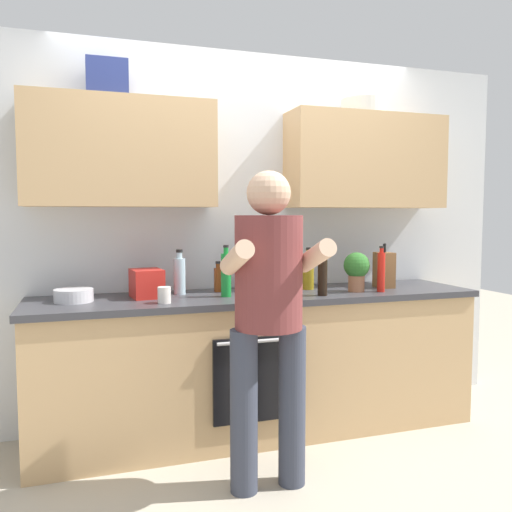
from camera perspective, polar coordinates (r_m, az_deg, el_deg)
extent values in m
plane|color=#B2A893|center=(3.58, 0.50, -18.50)|extent=(12.00, 12.00, 0.00)
cube|color=silver|center=(3.64, -1.28, 2.14)|extent=(4.00, 0.06, 2.50)
cube|color=tan|center=(3.33, -14.50, 10.82)|extent=(1.13, 0.32, 0.65)
cube|color=tan|center=(3.81, 11.88, 10.05)|extent=(1.13, 0.32, 0.65)
cylinder|color=silver|center=(3.86, 11.61, 15.62)|extent=(0.31, 0.31, 0.10)
cube|color=navy|center=(3.40, -15.95, 18.04)|extent=(0.24, 0.20, 0.21)
cube|color=tan|center=(3.44, 0.50, -11.89)|extent=(2.80, 0.60, 0.86)
cube|color=#38383D|center=(3.34, 0.51, -4.47)|extent=(2.84, 0.64, 0.04)
cube|color=black|center=(3.12, 0.44, -13.26)|extent=(0.56, 0.02, 0.50)
cylinder|color=silver|center=(3.03, 0.58, -9.24)|extent=(0.52, 0.02, 0.02)
cylinder|color=#383D4C|center=(2.74, -1.33, -16.58)|extent=(0.14, 0.14, 0.83)
cylinder|color=#383D4C|center=(2.82, 3.95, -15.96)|extent=(0.14, 0.14, 0.83)
cylinder|color=brown|center=(2.61, 1.38, -1.78)|extent=(0.34, 0.34, 0.57)
sphere|color=#D8AD8C|center=(2.60, 1.40, 6.89)|extent=(0.22, 0.22, 0.22)
cylinder|color=#D8AD8C|center=(2.43, -2.14, -0.24)|extent=(0.09, 0.31, 0.19)
cylinder|color=#D8AD8C|center=(2.57, 6.49, -0.01)|extent=(0.09, 0.31, 0.19)
cylinder|color=red|center=(3.50, 13.48, -1.74)|extent=(0.05, 0.05, 0.26)
cylinder|color=red|center=(3.49, 13.52, 0.60)|extent=(0.03, 0.03, 0.03)
cylinder|color=black|center=(3.48, 13.53, 0.95)|extent=(0.03, 0.03, 0.01)
cylinder|color=#198C33|center=(3.21, -3.28, -2.10)|extent=(0.06, 0.06, 0.26)
cylinder|color=#198C33|center=(3.19, -3.29, 0.60)|extent=(0.03, 0.03, 0.04)
cylinder|color=black|center=(3.19, -3.30, 1.07)|extent=(0.03, 0.03, 0.01)
cylinder|color=black|center=(3.27, 7.26, -2.01)|extent=(0.06, 0.06, 0.26)
cylinder|color=black|center=(3.26, 7.29, 0.68)|extent=(0.02, 0.02, 0.04)
cylinder|color=black|center=(3.25, 7.29, 1.16)|extent=(0.03, 0.03, 0.01)
cylinder|color=brown|center=(3.42, -4.15, -2.62)|extent=(0.05, 0.05, 0.15)
cylinder|color=brown|center=(3.41, -4.16, -1.08)|extent=(0.03, 0.03, 0.03)
cylinder|color=black|center=(3.41, -4.16, -0.71)|extent=(0.03, 0.03, 0.01)
cylinder|color=#8C4C14|center=(3.22, 4.22, -2.15)|extent=(0.07, 0.07, 0.26)
cylinder|color=#8C4C14|center=(3.21, 4.23, 0.54)|extent=(0.03, 0.03, 0.05)
cylinder|color=black|center=(3.21, 4.23, 1.11)|extent=(0.04, 0.04, 0.02)
cylinder|color=silver|center=(3.33, -8.33, -2.21)|extent=(0.07, 0.07, 0.23)
cylinder|color=silver|center=(3.32, -8.36, 0.06)|extent=(0.04, 0.04, 0.04)
cylinder|color=black|center=(3.32, -8.36, 0.55)|extent=(0.04, 0.04, 0.02)
cylinder|color=#471419|center=(3.49, -0.52, -1.44)|extent=(0.07, 0.07, 0.28)
cylinder|color=#471419|center=(3.48, -0.52, 1.18)|extent=(0.02, 0.02, 0.04)
cylinder|color=black|center=(3.48, -0.52, 1.62)|extent=(0.03, 0.03, 0.01)
cylinder|color=olive|center=(3.53, 5.70, -1.80)|extent=(0.08, 0.08, 0.23)
cylinder|color=olive|center=(3.52, 5.72, 0.37)|extent=(0.03, 0.03, 0.04)
cylinder|color=black|center=(3.52, 5.72, 0.81)|extent=(0.03, 0.03, 0.01)
cylinder|color=#BF4C47|center=(3.45, 2.76, -3.03)|extent=(0.08, 0.08, 0.10)
cylinder|color=white|center=(3.02, -9.97, -4.21)|extent=(0.08, 0.08, 0.09)
cylinder|color=#33598C|center=(3.15, 0.81, -3.78)|extent=(0.08, 0.08, 0.09)
cylinder|color=silver|center=(3.20, -19.25, -4.08)|extent=(0.22, 0.22, 0.07)
cube|color=brown|center=(3.71, 13.78, -1.49)|extent=(0.10, 0.14, 0.24)
cylinder|color=black|center=(3.67, 13.79, 0.83)|extent=(0.02, 0.02, 0.06)
cylinder|color=black|center=(3.72, 13.86, 0.87)|extent=(0.02, 0.02, 0.06)
cylinder|color=#9E6647|center=(3.48, 10.88, -2.97)|extent=(0.11, 0.11, 0.11)
sphere|color=#2D6B28|center=(3.47, 10.91, -1.00)|extent=(0.17, 0.17, 0.17)
cube|color=red|center=(3.24, -11.82, -2.94)|extent=(0.20, 0.23, 0.17)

